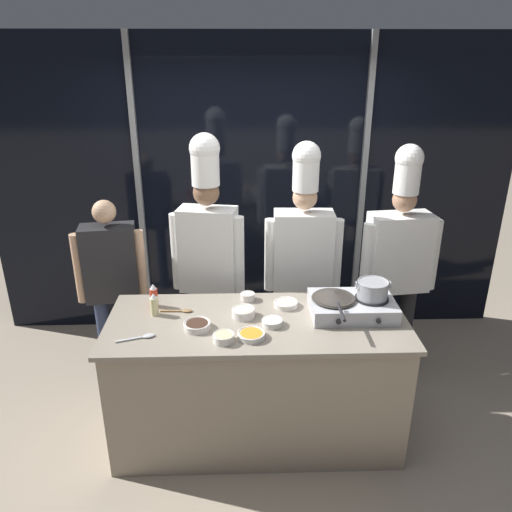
% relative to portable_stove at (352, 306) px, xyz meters
% --- Properties ---
extents(ground_plane, '(24.00, 24.00, 0.00)m').
position_rel_portable_stove_xyz_m(ground_plane, '(-0.63, -0.07, -0.97)').
color(ground_plane, gray).
extents(window_wall_back, '(4.74, 0.09, 2.70)m').
position_rel_portable_stove_xyz_m(window_wall_back, '(-0.63, 1.52, 0.38)').
color(window_wall_back, black).
rests_on(window_wall_back, ground_plane).
extents(demo_counter, '(1.95, 0.80, 0.92)m').
position_rel_portable_stove_xyz_m(demo_counter, '(-0.63, -0.07, -0.51)').
color(demo_counter, gray).
rests_on(demo_counter, ground_plane).
extents(portable_stove, '(0.55, 0.39, 0.12)m').
position_rel_portable_stove_xyz_m(portable_stove, '(0.00, 0.00, 0.00)').
color(portable_stove, '#B2B5BA').
rests_on(portable_stove, demo_counter).
extents(frying_pan, '(0.29, 0.50, 0.05)m').
position_rel_portable_stove_xyz_m(frying_pan, '(-0.13, -0.00, 0.08)').
color(frying_pan, '#38332D').
rests_on(frying_pan, portable_stove).
extents(stock_pot, '(0.23, 0.20, 0.12)m').
position_rel_portable_stove_xyz_m(stock_pot, '(0.13, 0.00, 0.12)').
color(stock_pot, '#93969B').
rests_on(stock_pot, portable_stove).
extents(squeeze_bottle_oil, '(0.05, 0.05, 0.16)m').
position_rel_portable_stove_xyz_m(squeeze_bottle_oil, '(-1.30, 0.03, 0.02)').
color(squeeze_bottle_oil, beige).
rests_on(squeeze_bottle_oil, demo_counter).
extents(squeeze_bottle_chili, '(0.05, 0.05, 0.17)m').
position_rel_portable_stove_xyz_m(squeeze_bottle_chili, '(-1.33, 0.15, 0.02)').
color(squeeze_bottle_chili, red).
rests_on(squeeze_bottle_chili, demo_counter).
extents(prep_bowl_onion, '(0.10, 0.10, 0.05)m').
position_rel_portable_stove_xyz_m(prep_bowl_onion, '(-0.69, 0.22, -0.03)').
color(prep_bowl_onion, silver).
rests_on(prep_bowl_onion, demo_counter).
extents(prep_bowl_rice, '(0.13, 0.13, 0.04)m').
position_rel_portable_stove_xyz_m(prep_bowl_rice, '(-0.54, -0.14, -0.03)').
color(prep_bowl_rice, silver).
rests_on(prep_bowl_rice, demo_counter).
extents(prep_bowl_chicken, '(0.16, 0.16, 0.04)m').
position_rel_portable_stove_xyz_m(prep_bowl_chicken, '(-0.43, 0.12, -0.03)').
color(prep_bowl_chicken, silver).
rests_on(prep_bowl_chicken, demo_counter).
extents(prep_bowl_carrots, '(0.17, 0.17, 0.04)m').
position_rel_portable_stove_xyz_m(prep_bowl_carrots, '(-0.67, -0.28, -0.03)').
color(prep_bowl_carrots, silver).
rests_on(prep_bowl_carrots, demo_counter).
extents(prep_bowl_soy_glaze, '(0.17, 0.17, 0.04)m').
position_rel_portable_stove_xyz_m(prep_bowl_soy_glaze, '(-1.01, -0.16, -0.03)').
color(prep_bowl_soy_glaze, silver).
rests_on(prep_bowl_soy_glaze, demo_counter).
extents(prep_bowl_noodles, '(0.15, 0.15, 0.06)m').
position_rel_portable_stove_xyz_m(prep_bowl_noodles, '(-0.72, -0.02, -0.02)').
color(prep_bowl_noodles, silver).
rests_on(prep_bowl_noodles, demo_counter).
extents(prep_bowl_ginger, '(0.13, 0.13, 0.05)m').
position_rel_portable_stove_xyz_m(prep_bowl_ginger, '(-0.84, -0.32, -0.03)').
color(prep_bowl_ginger, silver).
rests_on(prep_bowl_ginger, demo_counter).
extents(serving_spoon_slotted, '(0.24, 0.10, 0.02)m').
position_rel_portable_stove_xyz_m(serving_spoon_slotted, '(-1.33, -0.26, -0.05)').
color(serving_spoon_slotted, '#B2B5BA').
rests_on(serving_spoon_slotted, demo_counter).
extents(serving_spoon_solid, '(0.22, 0.05, 0.02)m').
position_rel_portable_stove_xyz_m(serving_spoon_solid, '(-1.13, 0.06, -0.05)').
color(serving_spoon_solid, olive).
rests_on(serving_spoon_solid, demo_counter).
extents(person_guest, '(0.53, 0.27, 1.53)m').
position_rel_portable_stove_xyz_m(person_guest, '(-1.73, 0.64, -0.05)').
color(person_guest, '#2D3856').
rests_on(person_guest, ground_plane).
extents(chef_head, '(0.56, 0.30, 2.01)m').
position_rel_portable_stove_xyz_m(chef_head, '(-0.98, 0.63, 0.19)').
color(chef_head, '#2D3856').
rests_on(chef_head, ground_plane).
extents(chef_sous, '(0.60, 0.25, 1.94)m').
position_rel_portable_stove_xyz_m(chef_sous, '(-0.25, 0.69, 0.12)').
color(chef_sous, '#2D3856').
rests_on(chef_sous, ground_plane).
extents(chef_line, '(0.63, 0.30, 1.92)m').
position_rel_portable_stove_xyz_m(chef_line, '(0.50, 0.68, 0.09)').
color(chef_line, '#232326').
rests_on(chef_line, ground_plane).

